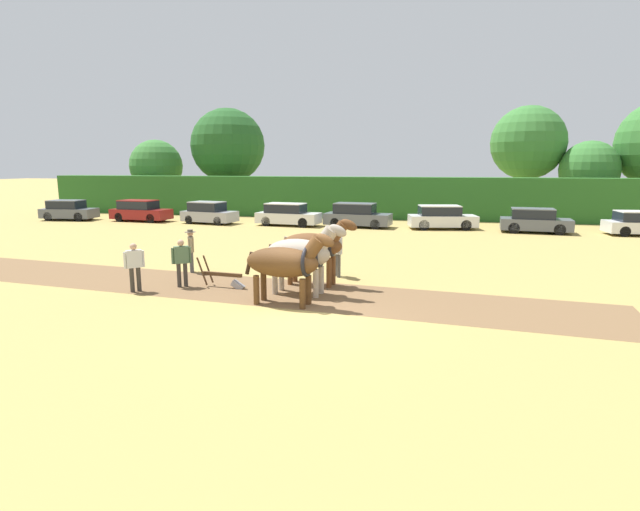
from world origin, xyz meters
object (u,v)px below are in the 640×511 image
tree_center_left (528,143)px  parked_car_far_left (68,210)px  farmer_beside_team (338,249)px  parked_car_center (288,215)px  tree_far_left (156,166)px  tree_center (589,170)px  plow (226,278)px  parked_car_right (442,218)px  farmer_at_plow (182,260)px  parked_car_center_right (357,216)px  draft_horse_trail_left (315,246)px  parked_car_center_left (209,213)px  farmer_onlooker_left (134,264)px  tree_left (228,146)px  farmer_onlooker_right (191,247)px  parked_car_left (140,211)px  draft_horse_lead_right (301,253)px  parked_car_far_right (535,221)px  draft_horse_lead_left (286,262)px

tree_center_left → parked_car_far_left: size_ratio=2.21×
farmer_beside_team → parked_car_center: 16.20m
tree_far_left → tree_center: 37.65m
plow → parked_car_right: 19.29m
farmer_at_plow → parked_car_center_right: 18.16m
plow → tree_center: bearing=62.0°
tree_far_left → tree_center_left: tree_center_left is taller
draft_horse_trail_left → farmer_beside_team: 1.58m
parked_car_center_left → farmer_onlooker_left: bearing=-62.4°
plow → tree_left: bearing=118.1°
tree_far_left → parked_car_right: bearing=-21.0°
farmer_at_plow → parked_car_center_left: farmer_at_plow is taller
tree_left → parked_car_center: size_ratio=2.05×
tree_far_left → parked_car_center_left: size_ratio=1.59×
tree_center → farmer_beside_team: size_ratio=3.41×
tree_far_left → farmer_at_plow: bearing=-58.3°
tree_center_left → parked_car_far_left: tree_center_left is taller
tree_far_left → tree_center_left: (33.25, 2.13, 1.91)m
tree_far_left → farmer_onlooker_left: 33.44m
tree_left → farmer_onlooker_right: (9.43, -26.23, -4.86)m
plow → farmer_onlooker_left: 2.98m
farmer_at_plow → parked_car_left: bearing=-179.3°
farmer_at_plow → parked_car_center_left: bearing=167.3°
draft_horse_lead_right → draft_horse_trail_left: 1.32m
parked_car_center_right → tree_center_left: bearing=51.3°
tree_left → parked_car_far_right: size_ratio=2.17×
tree_center → draft_horse_trail_left: bearing=-120.3°
draft_horse_lead_right → parked_car_center_right: bearing=98.4°
tree_center_left → parked_car_center_left: (-23.09, -12.68, -5.18)m
draft_horse_trail_left → farmer_at_plow: size_ratio=1.74×
draft_horse_lead_left → farmer_at_plow: (-4.08, 1.35, -0.34)m
parked_car_far_right → parked_car_center_right: bearing=-176.8°
farmer_at_plow → farmer_beside_team: (4.89, 2.72, 0.09)m
parked_car_center_left → draft_horse_lead_left: bearing=-49.6°
tree_left → tree_center: tree_left is taller
farmer_onlooker_right → draft_horse_trail_left: bearing=-41.5°
farmer_at_plow → parked_car_center: 17.70m
tree_center → parked_car_right: size_ratio=1.32×
tree_far_left → parked_car_center_right: 23.38m
tree_far_left → plow: 33.90m
farmer_at_plow → parked_car_right: size_ratio=0.36×
parked_car_far_left → draft_horse_lead_left: bearing=-45.4°
farmer_onlooker_right → parked_car_center_left: (-6.43, 15.33, -0.24)m
parked_car_center → parked_car_right: 10.29m
draft_horse_lead_right → parked_car_center: draft_horse_lead_right is taller
tree_center → parked_car_center_right: size_ratio=1.32×
parked_car_center_right → farmer_at_plow: bearing=-94.1°
tree_center → parked_car_center_left: 29.72m
farmer_onlooker_right → parked_car_center: size_ratio=0.37×
draft_horse_lead_left → tree_center: bearing=67.1°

